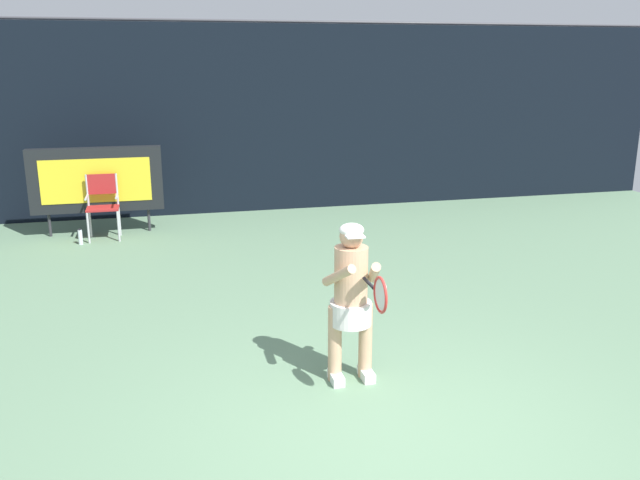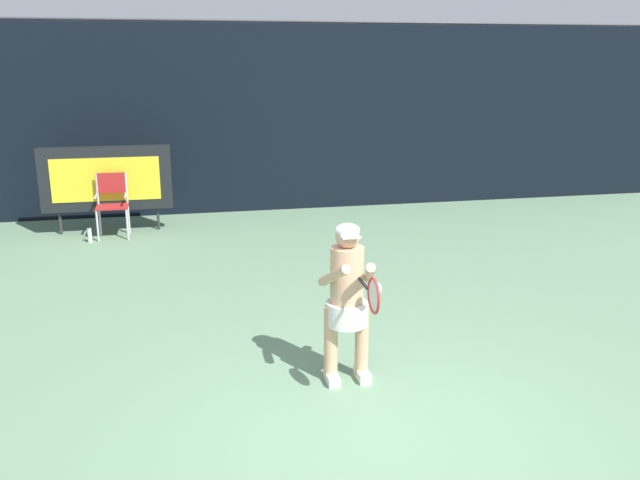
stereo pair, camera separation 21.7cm
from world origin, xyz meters
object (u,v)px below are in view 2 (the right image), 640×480
object	(u,v)px
umpire_chair	(112,201)
water_bottle	(90,235)
tennis_player	(347,296)
scoreboard	(106,179)
tennis_racket	(373,295)

from	to	relation	value
umpire_chair	water_bottle	distance (m)	0.69
umpire_chair	tennis_player	size ratio (longest dim) A/B	0.71
scoreboard	water_bottle	size ratio (longest dim) A/B	8.30
scoreboard	umpire_chair	world-z (taller)	scoreboard
tennis_player	umpire_chair	bearing A→B (deg)	113.55
scoreboard	tennis_player	world-z (taller)	tennis_player
tennis_player	water_bottle	bearing A→B (deg)	117.72
water_bottle	tennis_player	xyz separation A→B (m)	(2.96, -5.63, 0.72)
water_bottle	tennis_racket	size ratio (longest dim) A/B	0.44
tennis_racket	scoreboard	bearing A→B (deg)	119.52
tennis_player	scoreboard	bearing A→B (deg)	113.12
scoreboard	umpire_chair	xyz separation A→B (m)	(0.10, -0.35, -0.33)
scoreboard	water_bottle	distance (m)	1.09
scoreboard	tennis_player	distance (m)	6.83
umpire_chair	scoreboard	bearing A→B (deg)	105.44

